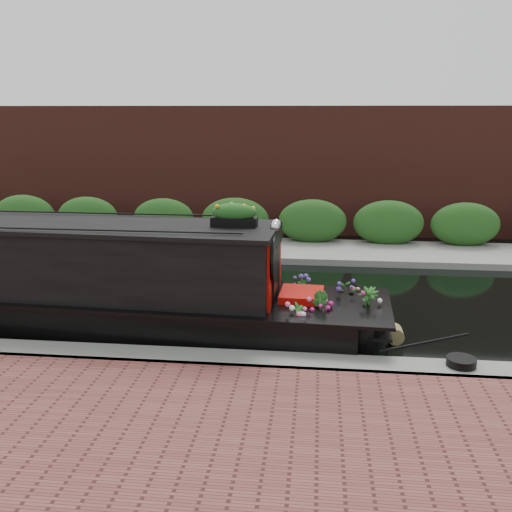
# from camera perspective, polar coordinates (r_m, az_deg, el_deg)

# --- Properties ---
(ground) EXTENTS (80.00, 80.00, 0.00)m
(ground) POSITION_cam_1_polar(r_m,az_deg,el_deg) (12.06, -5.73, -4.39)
(ground) COLOR black
(ground) RESTS_ON ground
(near_bank_coping) EXTENTS (40.00, 0.60, 0.50)m
(near_bank_coping) POSITION_cam_1_polar(r_m,az_deg,el_deg) (9.10, -10.09, -11.02)
(near_bank_coping) COLOR slate
(near_bank_coping) RESTS_ON ground
(far_bank_path) EXTENTS (40.00, 2.40, 0.34)m
(far_bank_path) POSITION_cam_1_polar(r_m,az_deg,el_deg) (16.03, -2.65, 0.41)
(far_bank_path) COLOR gray
(far_bank_path) RESTS_ON ground
(far_hedge) EXTENTS (40.00, 1.10, 2.80)m
(far_hedge) POSITION_cam_1_polar(r_m,az_deg,el_deg) (16.89, -2.18, 1.14)
(far_hedge) COLOR #214E1A
(far_hedge) RESTS_ON ground
(far_brick_wall) EXTENTS (40.00, 1.00, 8.00)m
(far_brick_wall) POSITION_cam_1_polar(r_m,az_deg,el_deg) (18.92, -1.25, 2.59)
(far_brick_wall) COLOR #52241B
(far_brick_wall) RESTS_ON ground
(narrowboat) EXTENTS (10.94, 2.44, 2.56)m
(narrowboat) POSITION_cam_1_polar(r_m,az_deg,el_deg) (10.79, -18.30, -3.12)
(narrowboat) COLOR black
(narrowboat) RESTS_ON ground
(rope_fender) EXTENTS (0.29, 0.34, 0.29)m
(rope_fender) POSITION_cam_1_polar(r_m,az_deg,el_deg) (10.15, 13.71, -7.59)
(rope_fender) COLOR olive
(rope_fender) RESTS_ON ground
(coiled_mooring_rope) EXTENTS (0.43, 0.43, 0.12)m
(coiled_mooring_rope) POSITION_cam_1_polar(r_m,az_deg,el_deg) (8.96, 19.84, -9.92)
(coiled_mooring_rope) COLOR black
(coiled_mooring_rope) RESTS_ON near_bank_coping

